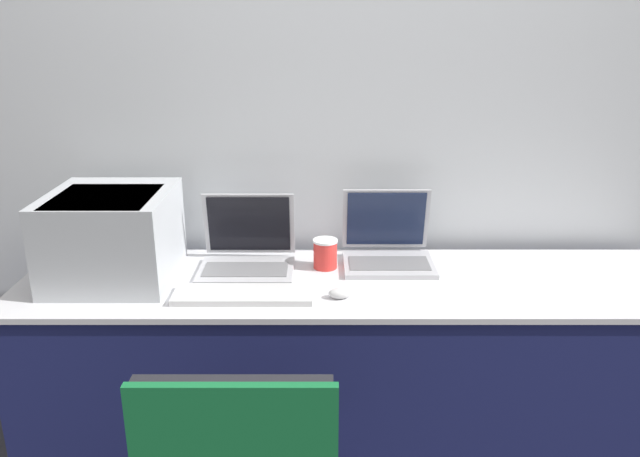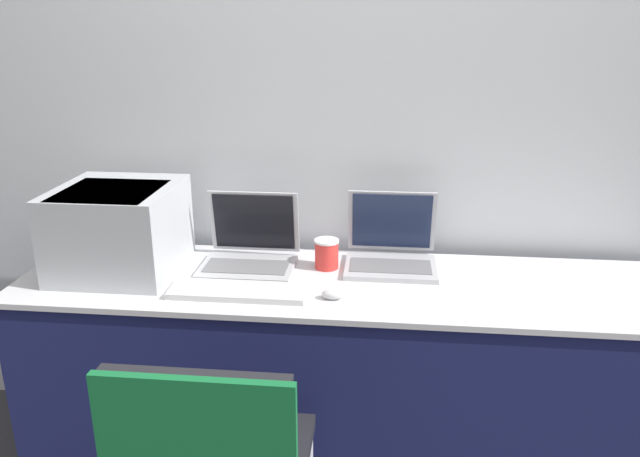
# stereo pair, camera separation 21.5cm
# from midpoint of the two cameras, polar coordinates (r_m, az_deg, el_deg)

# --- Properties ---
(wall_back) EXTENTS (8.00, 0.05, 2.60)m
(wall_back) POSITION_cam_midpoint_polar(r_m,az_deg,el_deg) (2.41, 0.18, 10.22)
(wall_back) COLOR silver
(wall_back) RESTS_ON ground_plane
(table) EXTENTS (2.34, 0.60, 0.79)m
(table) POSITION_cam_midpoint_polar(r_m,az_deg,el_deg) (2.37, 0.20, -13.53)
(table) COLOR #191E51
(table) RESTS_ON ground_plane
(printer) EXTENTS (0.41, 0.43, 0.31)m
(printer) POSITION_cam_midpoint_polar(r_m,az_deg,el_deg) (2.30, -21.16, -0.43)
(printer) COLOR #B2B7BC
(printer) RESTS_ON table
(laptop_left) EXTENTS (0.34, 0.29, 0.26)m
(laptop_left) POSITION_cam_midpoint_polar(r_m,az_deg,el_deg) (2.30, -9.44, -2.28)
(laptop_left) COLOR #B7B7BC
(laptop_left) RESTS_ON table
(laptop_right) EXTENTS (0.33, 0.30, 0.26)m
(laptop_right) POSITION_cam_midpoint_polar(r_m,az_deg,el_deg) (2.32, 3.49, -1.78)
(laptop_right) COLOR #B7B7BC
(laptop_right) RESTS_ON table
(external_keyboard) EXTENTS (0.45, 0.14, 0.02)m
(external_keyboard) POSITION_cam_midpoint_polar(r_m,az_deg,el_deg) (2.08, -10.09, -6.05)
(external_keyboard) COLOR silver
(external_keyboard) RESTS_ON table
(coffee_cup) EXTENTS (0.09, 0.09, 0.11)m
(coffee_cup) POSITION_cam_midpoint_polar(r_m,az_deg,el_deg) (2.27, -2.32, -2.36)
(coffee_cup) COLOR red
(coffee_cup) RESTS_ON table
(mouse) EXTENTS (0.07, 0.04, 0.03)m
(mouse) POSITION_cam_midpoint_polar(r_m,az_deg,el_deg) (2.04, -1.32, -6.04)
(mouse) COLOR silver
(mouse) RESTS_ON table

